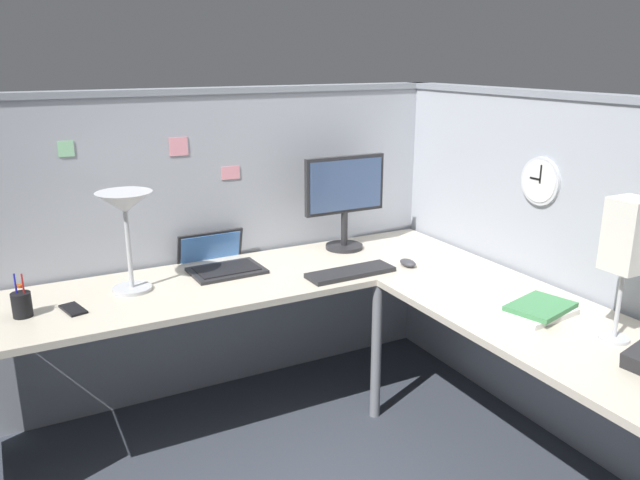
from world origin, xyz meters
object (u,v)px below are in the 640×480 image
(book_stack, at_px, (538,309))
(laptop, at_px, (219,262))
(cell_phone, at_px, (73,309))
(desk_lamp_paper, at_px, (628,239))
(computer_mouse, at_px, (408,263))
(pen_cup, at_px, (22,304))
(desk_lamp_dome, at_px, (125,211))
(keyboard, at_px, (351,272))
(wall_clock, at_px, (541,181))
(monitor, at_px, (345,195))

(book_stack, bearing_deg, laptop, 128.82)
(cell_phone, bearing_deg, desk_lamp_paper, -49.33)
(book_stack, bearing_deg, computer_mouse, 98.51)
(cell_phone, height_order, book_stack, book_stack)
(desk_lamp_paper, bearing_deg, pen_cup, 146.82)
(desk_lamp_dome, distance_m, desk_lamp_paper, 1.97)
(laptop, xyz_separation_m, pen_cup, (-0.90, -0.22, 0.03))
(laptop, bearing_deg, cell_phone, -160.68)
(keyboard, xyz_separation_m, computer_mouse, (0.31, -0.02, 0.01))
(pen_cup, height_order, book_stack, pen_cup)
(laptop, xyz_separation_m, book_stack, (0.94, -1.16, -0.00))
(book_stack, relative_size, wall_clock, 1.44)
(laptop, bearing_deg, monitor, -2.07)
(monitor, xyz_separation_m, laptop, (-0.69, 0.03, -0.27))
(monitor, xyz_separation_m, desk_lamp_paper, (0.31, -1.44, 0.09))
(computer_mouse, xyz_separation_m, desk_lamp_paper, (0.18, -1.04, 0.37))
(monitor, distance_m, wall_clock, 0.99)
(wall_clock, bearing_deg, keyboard, 151.07)
(laptop, distance_m, desk_lamp_dome, 0.58)
(desk_lamp_dome, bearing_deg, desk_lamp_paper, -42.53)
(pen_cup, height_order, desk_lamp_paper, desk_lamp_paper)
(keyboard, distance_m, book_stack, 0.87)
(keyboard, xyz_separation_m, wall_clock, (0.75, -0.41, 0.44))
(pen_cup, xyz_separation_m, desk_lamp_paper, (1.90, -1.24, 0.33))
(computer_mouse, height_order, desk_lamp_paper, desk_lamp_paper)
(monitor, height_order, keyboard, monitor)
(keyboard, xyz_separation_m, cell_phone, (-1.22, 0.15, -0.01))
(monitor, relative_size, book_stack, 1.58)
(monitor, xyz_separation_m, pen_cup, (-1.59, -0.20, -0.24))
(desk_lamp_dome, xyz_separation_m, pen_cup, (-0.45, -0.09, -0.31))
(monitor, relative_size, desk_lamp_paper, 0.94)
(book_stack, bearing_deg, pen_cup, 152.81)
(desk_lamp_dome, height_order, wall_clock, wall_clock)
(laptop, height_order, book_stack, laptop)
(computer_mouse, distance_m, book_stack, 0.74)
(keyboard, xyz_separation_m, pen_cup, (-1.41, 0.18, 0.04))
(cell_phone, xyz_separation_m, book_stack, (1.65, -0.91, 0.02))
(monitor, relative_size, cell_phone, 3.47)
(laptop, bearing_deg, pen_cup, -166.09)
(laptop, relative_size, computer_mouse, 3.76)
(book_stack, bearing_deg, wall_clock, 46.80)
(monitor, xyz_separation_m, desk_lamp_dome, (-1.14, -0.11, 0.07))
(computer_mouse, relative_size, cell_phone, 0.72)
(monitor, height_order, laptop, monitor)
(cell_phone, distance_m, wall_clock, 2.10)
(monitor, distance_m, book_stack, 1.19)
(keyboard, height_order, desk_lamp_dome, desk_lamp_dome)
(book_stack, xyz_separation_m, wall_clock, (0.32, 0.35, 0.43))
(desk_lamp_paper, bearing_deg, wall_clock, 68.47)
(monitor, bearing_deg, book_stack, -78.05)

